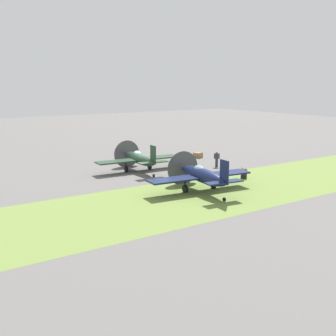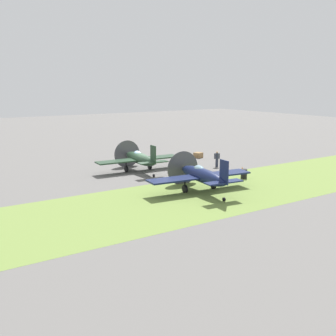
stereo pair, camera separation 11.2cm
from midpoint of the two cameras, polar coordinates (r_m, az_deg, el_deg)
The scene contains 8 objects.
ground_plane at distance 41.96m, azimuth -3.91°, elevation -0.55°, with size 160.00×160.00×0.00m, color #605E5B.
grass_verge at distance 33.48m, azimuth 5.12°, elevation -3.72°, with size 120.00×11.00×0.01m, color olive.
airplane_lead at distance 42.02m, azimuth -4.14°, elevation 1.35°, with size 9.10×7.19×3.24m.
airplane_wingman at distance 34.02m, azimuth 4.68°, elevation -1.02°, with size 9.51×7.54×3.37m.
ground_crew_chief at distance 44.61m, azimuth 6.79°, elevation 1.32°, with size 0.55×0.39×1.73m.
fuel_drum at distance 39.59m, azimuth 10.53°, elevation -0.80°, with size 0.60×0.60×0.90m, color black.
supply_crate at distance 50.10m, azimuth 4.16°, elevation 1.83°, with size 0.90×0.90×0.64m, color olive.
runway_marker_cone at distance 42.92m, azimuth 10.29°, elevation -0.14°, with size 0.36×0.36×0.44m, color orange.
Camera 1 is at (-20.36, -35.60, 8.87)m, focal length 43.37 mm.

